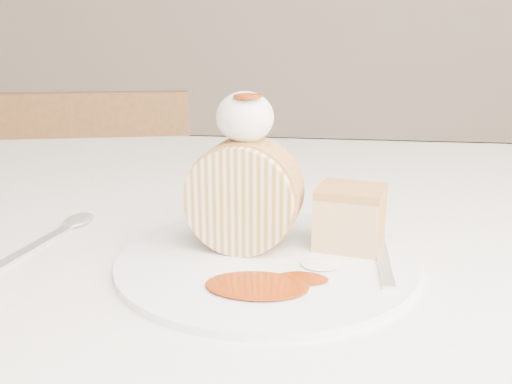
# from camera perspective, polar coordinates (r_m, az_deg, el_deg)

# --- Properties ---
(table) EXTENTS (1.40, 0.90, 0.75)m
(table) POSITION_cam_1_polar(r_m,az_deg,el_deg) (0.66, -0.70, -9.47)
(table) COLOR silver
(table) RESTS_ON ground
(chair_far) EXTENTS (0.48, 0.48, 0.83)m
(chair_far) POSITION_cam_1_polar(r_m,az_deg,el_deg) (1.29, -15.05, -5.90)
(chair_far) COLOR brown
(chair_far) RESTS_ON ground
(plate) EXTENTS (0.30, 0.30, 0.01)m
(plate) POSITION_cam_1_polar(r_m,az_deg,el_deg) (0.49, 1.00, -6.89)
(plate) COLOR white
(plate) RESTS_ON table
(roulade_slice) EXTENTS (0.10, 0.06, 0.10)m
(roulade_slice) POSITION_cam_1_polar(r_m,az_deg,el_deg) (0.50, -1.23, -0.39)
(roulade_slice) COLOR beige
(roulade_slice) RESTS_ON plate
(cake_chunk) EXTENTS (0.07, 0.06, 0.05)m
(cake_chunk) POSITION_cam_1_polar(r_m,az_deg,el_deg) (0.52, 9.37, -2.87)
(cake_chunk) COLOR tan
(cake_chunk) RESTS_ON plate
(whipped_cream) EXTENTS (0.05, 0.05, 0.04)m
(whipped_cream) POSITION_cam_1_polar(r_m,az_deg,el_deg) (0.49, -1.12, 7.50)
(whipped_cream) COLOR white
(whipped_cream) RESTS_ON roulade_slice
(caramel_drizzle) EXTENTS (0.02, 0.02, 0.01)m
(caramel_drizzle) POSITION_cam_1_polar(r_m,az_deg,el_deg) (0.47, -0.84, 10.20)
(caramel_drizzle) COLOR #892905
(caramel_drizzle) RESTS_ON whipped_cream
(caramel_pool) EXTENTS (0.09, 0.07, 0.00)m
(caramel_pool) POSITION_cam_1_polar(r_m,az_deg,el_deg) (0.44, 0.08, -9.31)
(caramel_pool) COLOR #892905
(caramel_pool) RESTS_ON plate
(fork) EXTENTS (0.02, 0.15, 0.00)m
(fork) POSITION_cam_1_polar(r_m,az_deg,el_deg) (0.49, 12.59, -6.66)
(fork) COLOR silver
(fork) RESTS_ON plate
(spoon) EXTENTS (0.05, 0.16, 0.00)m
(spoon) POSITION_cam_1_polar(r_m,az_deg,el_deg) (0.56, -21.89, -5.48)
(spoon) COLOR silver
(spoon) RESTS_ON table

